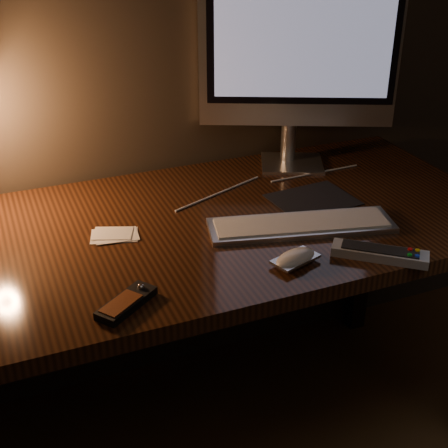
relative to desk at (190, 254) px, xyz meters
name	(u,v)px	position (x,y,z in m)	size (l,w,h in m)	color
desk	(190,254)	(0.00, 0.00, 0.00)	(1.60, 0.75, 0.75)	#371B0C
monitor	(299,49)	(0.40, 0.18, 0.48)	(0.53, 0.27, 0.60)	silver
keyboard	(301,225)	(0.23, -0.19, 0.14)	(0.46, 0.13, 0.02)	silver
mousepad	(313,199)	(0.34, -0.06, 0.13)	(0.22, 0.17, 0.00)	black
mouse	(295,259)	(0.13, -0.34, 0.14)	(0.11, 0.06, 0.02)	white
media_remote	(126,303)	(-0.26, -0.35, 0.14)	(0.14, 0.12, 0.03)	black
tv_remote	(380,253)	(0.32, -0.39, 0.14)	(0.20, 0.18, 0.03)	#989A9D
papers	(114,235)	(-0.21, -0.05, 0.13)	(0.11, 0.08, 0.01)	white
cable	(270,184)	(0.27, 0.07, 0.13)	(0.01, 0.01, 0.61)	white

